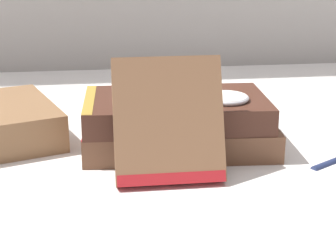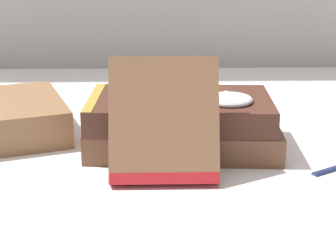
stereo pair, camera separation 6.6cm
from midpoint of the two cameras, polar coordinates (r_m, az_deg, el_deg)
The scene contains 6 objects.
ground_plane at distance 0.68m, azimuth 1.17°, elevation -3.97°, with size 3.00×3.00×0.00m, color silver.
book_flat_bottom at distance 0.69m, azimuth 3.57°, elevation -1.99°, with size 0.24×0.15×0.03m.
book_flat_top at distance 0.68m, azimuth 3.25°, elevation 0.51°, with size 0.23×0.14×0.03m.
book_leaning_front at distance 0.59m, azimuth 2.47°, elevation -1.04°, with size 0.12×0.06×0.13m.
pocket_watch at distance 0.66m, azimuth 8.76°, elevation 1.59°, with size 0.06×0.06×0.01m.
reading_glasses at distance 0.81m, azimuth -0.87°, elevation -0.10°, with size 0.11×0.05×0.00m.
Camera 2 is at (0.00, -0.63, 0.25)m, focal length 60.00 mm.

